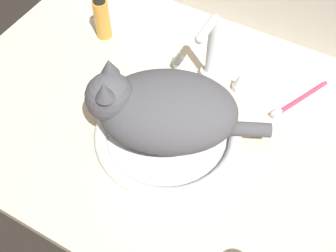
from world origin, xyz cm
name	(u,v)px	position (x,y,z in cm)	size (l,w,h in cm)	color
countertop	(197,131)	(0.00, 0.00, 1.50)	(123.01, 75.11, 3.00)	beige
sink_basin	(168,133)	(-4.70, -5.59, 4.29)	(33.15, 33.15, 2.89)	white
faucet	(209,57)	(-4.70, 14.47, 10.56)	(19.99, 10.36, 19.64)	silver
cat	(158,109)	(-6.50, -6.44, 12.90)	(38.59, 31.12, 17.60)	#4C4C51
amber_bottle	(102,18)	(-36.21, 15.32, 9.13)	(4.16, 4.16, 12.98)	gold
toothbrush	(298,100)	(17.94, 18.52, 3.61)	(9.00, 17.24, 1.70)	#D83359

